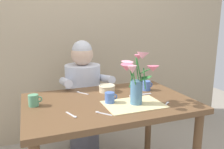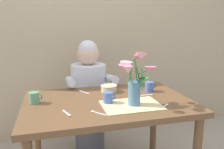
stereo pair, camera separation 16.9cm
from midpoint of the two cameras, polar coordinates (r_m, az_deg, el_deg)
The scene contains 14 objects.
wood_panel_backdrop at distance 2.61m, azimuth -4.88°, elevation 11.77°, with size 4.00×0.10×2.50m, color tan.
dining_table at distance 1.71m, azimuth 1.83°, elevation -9.54°, with size 1.20×0.80×0.74m.
seated_person at distance 2.29m, azimuth -3.64°, elevation -5.83°, with size 0.45×0.47×1.14m.
striped_placemat at distance 1.59m, azimuth 7.92°, elevation -7.60°, with size 0.40×0.28×0.01m, color beige.
flower_vase at distance 1.55m, azimuth 8.66°, elevation -0.63°, with size 0.24×0.25×0.37m.
ceramic_bowl at distance 1.88m, azimuth 1.81°, elevation -3.43°, with size 0.14×0.14×0.06m.
dinner_knife at distance 1.80m, azimuth 10.05°, elevation -5.26°, with size 0.19×0.02×0.01m, color silver.
coffee_cup at distance 1.61m, azimuth 2.03°, elevation -5.86°, with size 0.09×0.07×0.08m.
tea_cup at distance 1.67m, azimuth -16.13°, elevation -5.63°, with size 0.09×0.07×0.08m.
ceramic_mug at distance 1.92m, azimuth 11.80°, elevation -3.02°, with size 0.09×0.07×0.08m.
spoon_0 at distance 1.46m, azimuth -0.63°, elevation -9.48°, with size 0.09×0.10×0.01m.
spoon_1 at distance 1.88m, azimuth -4.78°, elevation -4.31°, with size 0.08×0.11×0.01m.
spoon_2 at distance 1.44m, azimuth -7.62°, elevation -9.77°, with size 0.05×0.12×0.01m.
spoon_3 at distance 1.63m, azimuth 16.12°, elevation -7.52°, with size 0.10×0.09×0.01m.
Camera 2 is at (-0.38, -1.54, 1.29)m, focal length 36.68 mm.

